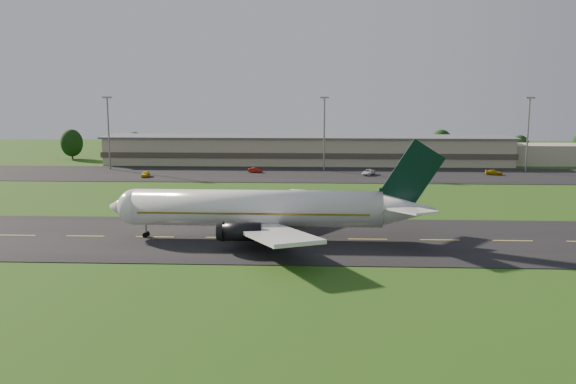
{
  "coord_description": "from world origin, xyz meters",
  "views": [
    {
      "loc": [
        3.26,
        -96.2,
        23.4
      ],
      "look_at": [
        -1.59,
        8.0,
        6.0
      ],
      "focal_mm": 40.0,
      "sensor_mm": 36.0,
      "label": 1
    }
  ],
  "objects_px": {
    "light_mast_centre": "(324,125)",
    "service_vehicle_c": "(368,172)",
    "service_vehicle_a": "(145,174)",
    "service_vehicle_b": "(255,170)",
    "terminal": "(328,151)",
    "airliner": "(263,209)",
    "light_mast_west": "(108,124)",
    "service_vehicle_d": "(494,172)",
    "light_mast_east": "(528,125)"
  },
  "relations": [
    {
      "from": "terminal",
      "to": "light_mast_centre",
      "type": "height_order",
      "value": "light_mast_centre"
    },
    {
      "from": "terminal",
      "to": "light_mast_centre",
      "type": "distance_m",
      "value": 18.45
    },
    {
      "from": "light_mast_west",
      "to": "light_mast_east",
      "type": "distance_m",
      "value": 115.0
    },
    {
      "from": "light_mast_centre",
      "to": "light_mast_east",
      "type": "relative_size",
      "value": 1.0
    },
    {
      "from": "light_mast_east",
      "to": "service_vehicle_b",
      "type": "relative_size",
      "value": 5.12
    },
    {
      "from": "service_vehicle_b",
      "to": "service_vehicle_c",
      "type": "height_order",
      "value": "service_vehicle_c"
    },
    {
      "from": "light_mast_centre",
      "to": "light_mast_east",
      "type": "xyz_separation_m",
      "value": [
        55.0,
        0.0,
        0.0
      ]
    },
    {
      "from": "terminal",
      "to": "service_vehicle_b",
      "type": "relative_size",
      "value": 36.51
    },
    {
      "from": "service_vehicle_d",
      "to": "light_mast_west",
      "type": "bearing_deg",
      "value": 98.63
    },
    {
      "from": "service_vehicle_c",
      "to": "service_vehicle_d",
      "type": "bearing_deg",
      "value": 23.37
    },
    {
      "from": "airliner",
      "to": "light_mast_centre",
      "type": "height_order",
      "value": "light_mast_centre"
    },
    {
      "from": "light_mast_centre",
      "to": "service_vehicle_c",
      "type": "xyz_separation_m",
      "value": [
        11.62,
        -8.49,
        -11.9
      ]
    },
    {
      "from": "light_mast_west",
      "to": "service_vehicle_b",
      "type": "bearing_deg",
      "value": -6.78
    },
    {
      "from": "terminal",
      "to": "service_vehicle_b",
      "type": "distance_m",
      "value": 29.27
    },
    {
      "from": "service_vehicle_c",
      "to": "service_vehicle_a",
      "type": "bearing_deg",
      "value": -153.8
    },
    {
      "from": "service_vehicle_a",
      "to": "service_vehicle_b",
      "type": "distance_m",
      "value": 29.1
    },
    {
      "from": "light_mast_west",
      "to": "light_mast_east",
      "type": "height_order",
      "value": "same"
    },
    {
      "from": "airliner",
      "to": "service_vehicle_b",
      "type": "relative_size",
      "value": 12.9
    },
    {
      "from": "terminal",
      "to": "service_vehicle_c",
      "type": "distance_m",
      "value": 26.89
    },
    {
      "from": "airliner",
      "to": "service_vehicle_c",
      "type": "distance_m",
      "value": 74.82
    },
    {
      "from": "terminal",
      "to": "service_vehicle_c",
      "type": "bearing_deg",
      "value": -67.51
    },
    {
      "from": "light_mast_west",
      "to": "light_mast_centre",
      "type": "xyz_separation_m",
      "value": [
        60.0,
        0.0,
        0.0
      ]
    },
    {
      "from": "light_mast_west",
      "to": "service_vehicle_b",
      "type": "xyz_separation_m",
      "value": [
        41.39,
        -4.92,
        -11.98
      ]
    },
    {
      "from": "light_mast_east",
      "to": "service_vehicle_c",
      "type": "xyz_separation_m",
      "value": [
        -43.38,
        -8.49,
        -11.9
      ]
    },
    {
      "from": "service_vehicle_c",
      "to": "light_mast_east",
      "type": "bearing_deg",
      "value": 31.34
    },
    {
      "from": "service_vehicle_a",
      "to": "service_vehicle_c",
      "type": "height_order",
      "value": "service_vehicle_c"
    },
    {
      "from": "service_vehicle_a",
      "to": "service_vehicle_c",
      "type": "xyz_separation_m",
      "value": [
        57.72,
        5.99,
        0.02
      ]
    },
    {
      "from": "light_mast_east",
      "to": "service_vehicle_a",
      "type": "relative_size",
      "value": 4.82
    },
    {
      "from": "light_mast_west",
      "to": "service_vehicle_b",
      "type": "distance_m",
      "value": 43.37
    },
    {
      "from": "terminal",
      "to": "light_mast_centre",
      "type": "xyz_separation_m",
      "value": [
        -1.4,
        -16.18,
        8.75
      ]
    },
    {
      "from": "light_mast_centre",
      "to": "service_vehicle_c",
      "type": "bearing_deg",
      "value": -36.16
    },
    {
      "from": "terminal",
      "to": "light_mast_east",
      "type": "height_order",
      "value": "light_mast_east"
    },
    {
      "from": "airliner",
      "to": "service_vehicle_a",
      "type": "xyz_separation_m",
      "value": [
        -36.05,
        65.52,
        -3.84
      ]
    },
    {
      "from": "service_vehicle_b",
      "to": "service_vehicle_c",
      "type": "xyz_separation_m",
      "value": [
        30.23,
        -3.57,
        0.09
      ]
    },
    {
      "from": "light_mast_centre",
      "to": "service_vehicle_b",
      "type": "xyz_separation_m",
      "value": [
        -18.61,
        -4.92,
        -11.98
      ]
    },
    {
      "from": "light_mast_west",
      "to": "service_vehicle_d",
      "type": "height_order",
      "value": "light_mast_west"
    },
    {
      "from": "light_mast_centre",
      "to": "service_vehicle_c",
      "type": "height_order",
      "value": "light_mast_centre"
    },
    {
      "from": "terminal",
      "to": "service_vehicle_d",
      "type": "xyz_separation_m",
      "value": [
        43.25,
        -22.88,
        -3.25
      ]
    },
    {
      "from": "light_mast_east",
      "to": "service_vehicle_d",
      "type": "bearing_deg",
      "value": -147.08
    },
    {
      "from": "light_mast_east",
      "to": "service_vehicle_a",
      "type": "height_order",
      "value": "light_mast_east"
    },
    {
      "from": "airliner",
      "to": "light_mast_west",
      "type": "relative_size",
      "value": 2.52
    },
    {
      "from": "light_mast_west",
      "to": "light_mast_centre",
      "type": "relative_size",
      "value": 1.0
    },
    {
      "from": "light_mast_centre",
      "to": "service_vehicle_d",
      "type": "bearing_deg",
      "value": -8.53
    },
    {
      "from": "terminal",
      "to": "service_vehicle_a",
      "type": "height_order",
      "value": "terminal"
    },
    {
      "from": "light_mast_centre",
      "to": "service_vehicle_d",
      "type": "relative_size",
      "value": 4.58
    },
    {
      "from": "light_mast_east",
      "to": "service_vehicle_a",
      "type": "xyz_separation_m",
      "value": [
        -101.1,
        -14.48,
        -11.92
      ]
    },
    {
      "from": "airliner",
      "to": "service_vehicle_c",
      "type": "xyz_separation_m",
      "value": [
        21.66,
        71.52,
        -3.82
      ]
    },
    {
      "from": "light_mast_east",
      "to": "service_vehicle_d",
      "type": "distance_m",
      "value": 17.2
    },
    {
      "from": "light_mast_centre",
      "to": "service_vehicle_d",
      "type": "xyz_separation_m",
      "value": [
        44.65,
        -6.7,
        -11.99
      ]
    },
    {
      "from": "service_vehicle_c",
      "to": "light_mast_centre",
      "type": "bearing_deg",
      "value": 164.11
    }
  ]
}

